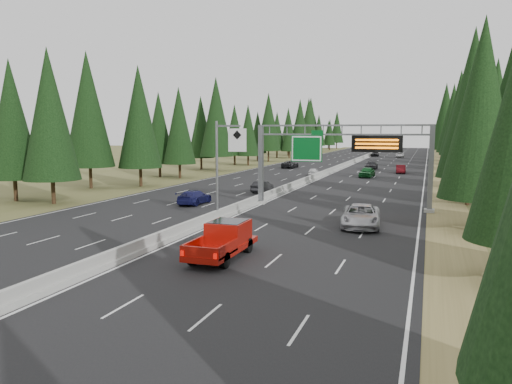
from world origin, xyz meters
TOP-DOWN VIEW (x-y plane):
  - road at (0.00, 80.00)m, footprint 32.00×260.00m
  - shoulder_right at (17.80, 80.00)m, footprint 3.60×260.00m
  - shoulder_left at (-17.80, 80.00)m, footprint 3.60×260.00m
  - median_barrier at (0.00, 80.00)m, footprint 0.70×260.00m
  - sign_gantry at (8.92, 34.88)m, footprint 16.75×0.98m
  - hov_sign_pole at (0.58, 24.97)m, footprint 2.80×0.50m
  - tree_row_right at (22.01, 70.10)m, footprint 12.12×241.13m
  - tree_row_left at (-21.89, 64.26)m, footprint 11.31×243.61m
  - silver_minivan at (11.31, 26.09)m, footprint 3.38×6.30m
  - red_pickup at (5.06, 14.54)m, footprint 2.19×6.15m
  - car_ahead_green at (6.94, 67.47)m, footprint 2.35×4.89m
  - car_ahead_dkred at (11.51, 76.78)m, footprint 1.86×4.43m
  - car_ahead_dkgrey at (5.83, 83.90)m, footprint 2.21×5.27m
  - car_ahead_white at (8.52, 129.14)m, footprint 2.45×4.75m
  - car_ahead_far at (1.50, 133.38)m, footprint 1.94×4.80m
  - car_onc_near at (-2.48, 43.96)m, footprint 1.65×4.14m
  - car_onc_blue at (-5.78, 32.58)m, footprint 2.01×4.88m
  - car_onc_white at (-1.50, 67.32)m, footprint 1.72×3.81m
  - car_onc_far at (-9.54, 82.32)m, footprint 2.47×5.19m

SIDE VIEW (x-z plane):
  - shoulder_right at x=17.80m, z-range 0.00..0.06m
  - shoulder_left at x=-17.80m, z-range 0.00..0.06m
  - road at x=0.00m, z-range 0.00..0.08m
  - median_barrier at x=0.00m, z-range -0.01..0.84m
  - car_onc_white at x=-1.50m, z-range 0.08..1.35m
  - car_ahead_white at x=8.52m, z-range 0.08..1.36m
  - car_onc_near at x=-2.48m, z-range 0.08..1.42m
  - car_onc_blue at x=-5.78m, z-range 0.08..1.49m
  - car_ahead_dkred at x=11.51m, z-range 0.08..1.50m
  - car_onc_far at x=-9.54m, z-range 0.08..1.51m
  - car_ahead_dkgrey at x=5.83m, z-range 0.08..1.60m
  - car_ahead_green at x=6.94m, z-range 0.08..1.69m
  - car_ahead_far at x=1.50m, z-range 0.08..1.72m
  - silver_minivan at x=11.31m, z-range 0.08..1.76m
  - red_pickup at x=5.06m, z-range 0.19..2.19m
  - hov_sign_pole at x=0.58m, z-range 0.72..8.72m
  - sign_gantry at x=8.92m, z-range 1.37..9.17m
  - tree_row_left at x=-21.89m, z-range -0.37..18.62m
  - tree_row_right at x=22.01m, z-range -0.14..18.77m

